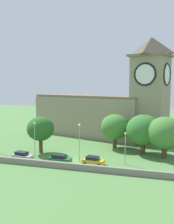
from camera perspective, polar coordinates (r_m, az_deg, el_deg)
ground_plane at (r=65.70m, az=1.75°, el=-7.15°), size 200.00×200.00×0.00m
church at (r=72.50m, az=4.29°, el=0.87°), size 41.29×20.95×27.01m
quay_barrier at (r=46.94m, az=-4.69°, el=-11.97°), size 46.32×0.70×1.15m
car_silver at (r=53.56m, az=-14.39°, el=-9.51°), size 4.57×2.53×1.70m
car_green at (r=50.26m, az=-6.16°, el=-10.41°), size 4.52×2.41×1.68m
car_yellow at (r=48.94m, az=1.41°, el=-10.86°), size 4.28×2.52×1.64m
streetlamp_west_mid at (r=53.10m, az=-11.70°, el=-4.96°), size 0.44×0.44×7.61m
streetlamp_central at (r=49.94m, az=-1.71°, el=-5.61°), size 0.44×0.44×7.53m
streetlamp_east_mid at (r=48.71m, az=8.61°, el=-6.85°), size 0.44×0.44×6.27m
tree_churchyard at (r=57.05m, az=-10.43°, el=-3.75°), size 5.98×5.98×8.16m
tree_riverside_east at (r=56.75m, az=12.59°, el=-3.96°), size 7.43×7.43×8.69m
tree_by_tower at (r=60.73m, az=6.28°, el=-3.35°), size 6.65×6.65×8.16m
tree_riverside_west at (r=54.80m, az=17.13°, el=-4.54°), size 7.42×7.42×8.60m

